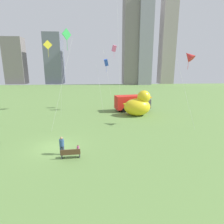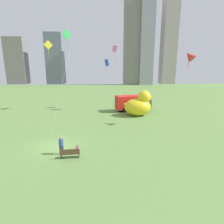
{
  "view_description": "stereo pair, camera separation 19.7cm",
  "coord_description": "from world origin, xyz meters",
  "px_view_note": "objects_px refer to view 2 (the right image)",
  "views": [
    {
      "loc": [
        4.35,
        -17.9,
        7.93
      ],
      "look_at": [
        6.17,
        4.67,
        2.42
      ],
      "focal_mm": 29.7,
      "sensor_mm": 36.0,
      "label": 1
    },
    {
      "loc": [
        4.54,
        -17.91,
        7.93
      ],
      "look_at": [
        6.17,
        4.67,
        2.42
      ],
      "focal_mm": 29.7,
      "sensor_mm": 36.0,
      "label": 2
    }
  ],
  "objects_px": {
    "box_truck": "(132,103)",
    "kite_pink": "(115,49)",
    "kite_green": "(66,40)",
    "person_adult": "(61,145)",
    "kite_yellow": "(49,49)",
    "giant_inflatable_duck": "(139,105)",
    "park_bench": "(70,153)",
    "person_child": "(78,149)",
    "kite_red": "(189,56)",
    "kite_blue": "(107,63)"
  },
  "relations": [
    {
      "from": "kite_blue",
      "to": "person_child",
      "type": "bearing_deg",
      "value": -101.29
    },
    {
      "from": "park_bench",
      "to": "giant_inflatable_duck",
      "type": "xyz_separation_m",
      "value": [
        9.24,
        14.37,
        1.31
      ]
    },
    {
      "from": "giant_inflatable_duck",
      "to": "kite_pink",
      "type": "distance_m",
      "value": 11.64
    },
    {
      "from": "giant_inflatable_duck",
      "to": "kite_pink",
      "type": "relative_size",
      "value": 0.43
    },
    {
      "from": "person_child",
      "to": "kite_blue",
      "type": "height_order",
      "value": "kite_blue"
    },
    {
      "from": "box_truck",
      "to": "kite_red",
      "type": "relative_size",
      "value": 0.66
    },
    {
      "from": "person_child",
      "to": "kite_green",
      "type": "distance_m",
      "value": 12.31
    },
    {
      "from": "park_bench",
      "to": "person_adult",
      "type": "bearing_deg",
      "value": 137.14
    },
    {
      "from": "kite_green",
      "to": "kite_blue",
      "type": "distance_m",
      "value": 12.77
    },
    {
      "from": "kite_green",
      "to": "giant_inflatable_duck",
      "type": "bearing_deg",
      "value": 35.5
    },
    {
      "from": "kite_yellow",
      "to": "kite_pink",
      "type": "bearing_deg",
      "value": 36.27
    },
    {
      "from": "park_bench",
      "to": "box_truck",
      "type": "xyz_separation_m",
      "value": [
        8.78,
        17.87,
        0.98
      ]
    },
    {
      "from": "kite_yellow",
      "to": "giant_inflatable_duck",
      "type": "bearing_deg",
      "value": 5.91
    },
    {
      "from": "giant_inflatable_duck",
      "to": "kite_blue",
      "type": "xyz_separation_m",
      "value": [
        -5.09,
        4.26,
        6.87
      ]
    },
    {
      "from": "box_truck",
      "to": "kite_red",
      "type": "distance_m",
      "value": 13.26
    },
    {
      "from": "kite_green",
      "to": "kite_pink",
      "type": "distance_m",
      "value": 14.71
    },
    {
      "from": "person_adult",
      "to": "kite_yellow",
      "type": "bearing_deg",
      "value": 105.51
    },
    {
      "from": "kite_blue",
      "to": "kite_pink",
      "type": "height_order",
      "value": "kite_pink"
    },
    {
      "from": "kite_green",
      "to": "park_bench",
      "type": "bearing_deg",
      "value": -82.76
    },
    {
      "from": "park_bench",
      "to": "kite_pink",
      "type": "xyz_separation_m",
      "value": [
        5.7,
        20.28,
        10.7
      ]
    },
    {
      "from": "person_adult",
      "to": "box_truck",
      "type": "xyz_separation_m",
      "value": [
        9.67,
        17.04,
        0.5
      ]
    },
    {
      "from": "person_child",
      "to": "person_adult",
      "type": "bearing_deg",
      "value": 177.97
    },
    {
      "from": "kite_green",
      "to": "kite_red",
      "type": "bearing_deg",
      "value": 6.26
    },
    {
      "from": "person_adult",
      "to": "kite_pink",
      "type": "bearing_deg",
      "value": 71.3
    },
    {
      "from": "person_adult",
      "to": "person_child",
      "type": "bearing_deg",
      "value": -2.03
    },
    {
      "from": "giant_inflatable_duck",
      "to": "kite_green",
      "type": "xyz_separation_m",
      "value": [
        -10.15,
        -7.24,
        9.14
      ]
    },
    {
      "from": "kite_red",
      "to": "kite_yellow",
      "type": "height_order",
      "value": "kite_yellow"
    },
    {
      "from": "person_adult",
      "to": "kite_red",
      "type": "distance_m",
      "value": 19.2
    },
    {
      "from": "person_adult",
      "to": "kite_yellow",
      "type": "xyz_separation_m",
      "value": [
        -3.37,
        12.15,
        9.53
      ]
    },
    {
      "from": "person_child",
      "to": "kite_green",
      "type": "relative_size",
      "value": 0.08
    },
    {
      "from": "kite_yellow",
      "to": "kite_blue",
      "type": "relative_size",
      "value": 1.24
    },
    {
      "from": "kite_red",
      "to": "kite_green",
      "type": "bearing_deg",
      "value": -173.74
    },
    {
      "from": "person_adult",
      "to": "park_bench",
      "type": "bearing_deg",
      "value": -42.86
    },
    {
      "from": "kite_red",
      "to": "kite_pink",
      "type": "bearing_deg",
      "value": 127.29
    },
    {
      "from": "person_adult",
      "to": "kite_red",
      "type": "bearing_deg",
      "value": 27.57
    },
    {
      "from": "kite_red",
      "to": "kite_blue",
      "type": "relative_size",
      "value": 1.08
    },
    {
      "from": "kite_red",
      "to": "box_truck",
      "type": "bearing_deg",
      "value": 121.97
    },
    {
      "from": "kite_green",
      "to": "kite_yellow",
      "type": "bearing_deg",
      "value": 119.86
    },
    {
      "from": "kite_red",
      "to": "kite_pink",
      "type": "distance_m",
      "value": 14.53
    },
    {
      "from": "box_truck",
      "to": "kite_green",
      "type": "xyz_separation_m",
      "value": [
        -9.69,
        -10.73,
        9.48
      ]
    },
    {
      "from": "person_child",
      "to": "kite_green",
      "type": "xyz_separation_m",
      "value": [
        -1.49,
        6.37,
        10.43
      ]
    },
    {
      "from": "kite_pink",
      "to": "park_bench",
      "type": "bearing_deg",
      "value": -105.69
    },
    {
      "from": "box_truck",
      "to": "kite_pink",
      "type": "distance_m",
      "value": 10.48
    },
    {
      "from": "person_adult",
      "to": "giant_inflatable_duck",
      "type": "height_order",
      "value": "giant_inflatable_duck"
    },
    {
      "from": "box_truck",
      "to": "kite_blue",
      "type": "relative_size",
      "value": 0.72
    },
    {
      "from": "giant_inflatable_duck",
      "to": "box_truck",
      "type": "distance_m",
      "value": 3.54
    },
    {
      "from": "kite_yellow",
      "to": "kite_blue",
      "type": "xyz_separation_m",
      "value": [
        8.41,
        5.66,
        -1.83
      ]
    },
    {
      "from": "person_adult",
      "to": "giant_inflatable_duck",
      "type": "bearing_deg",
      "value": 53.23
    },
    {
      "from": "kite_red",
      "to": "person_adult",
      "type": "bearing_deg",
      "value": -152.43
    },
    {
      "from": "person_child",
      "to": "kite_red",
      "type": "bearing_deg",
      "value": 30.18
    }
  ]
}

